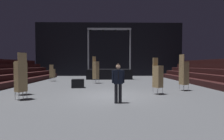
% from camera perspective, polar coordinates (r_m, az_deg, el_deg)
% --- Properties ---
extents(ground_plane, '(22.00, 30.00, 0.10)m').
position_cam_1_polar(ground_plane, '(8.86, -0.95, -9.60)').
color(ground_plane, '#515459').
extents(arena_end_wall, '(22.00, 0.30, 8.00)m').
position_cam_1_polar(arena_end_wall, '(23.78, -0.97, 7.51)').
color(arena_end_wall, black).
rests_on(arena_end_wall, ground_plane).
extents(stage_riser, '(5.29, 2.62, 5.87)m').
position_cam_1_polar(stage_riser, '(18.99, -0.97, -1.11)').
color(stage_riser, black).
rests_on(stage_riser, ground_plane).
extents(man_with_tie, '(0.57, 0.24, 1.77)m').
position_cam_1_polar(man_with_tie, '(6.98, 2.30, -3.96)').
color(man_with_tie, black).
rests_on(man_with_tie, ground_plane).
extents(chair_stack_front_left, '(0.61, 0.61, 2.39)m').
position_cam_1_polar(chair_stack_front_left, '(10.28, -30.33, -1.26)').
color(chair_stack_front_left, '#B2B5BA').
rests_on(chair_stack_front_left, ground_plane).
extents(chair_stack_front_right, '(0.49, 0.49, 1.71)m').
position_cam_1_polar(chair_stack_front_right, '(17.23, -20.92, -1.01)').
color(chair_stack_front_right, '#B2B5BA').
rests_on(chair_stack_front_right, ground_plane).
extents(chair_stack_mid_left, '(0.62, 0.62, 2.48)m').
position_cam_1_polar(chair_stack_mid_left, '(14.44, -5.93, 0.05)').
color(chair_stack_mid_left, '#B2B5BA').
rests_on(chair_stack_mid_left, ground_plane).
extents(chair_stack_mid_right, '(0.61, 0.61, 2.31)m').
position_cam_1_polar(chair_stack_mid_right, '(8.87, -30.30, -2.01)').
color(chair_stack_mid_right, '#B2B5BA').
rests_on(chair_stack_mid_right, ground_plane).
extents(chair_stack_mid_centre, '(0.55, 0.55, 2.39)m').
position_cam_1_polar(chair_stack_mid_centre, '(11.34, 24.75, -0.88)').
color(chair_stack_mid_centre, '#B2B5BA').
rests_on(chair_stack_mid_centre, ground_plane).
extents(chair_stack_rear_left, '(0.61, 0.61, 2.14)m').
position_cam_1_polar(chair_stack_rear_left, '(9.45, 16.37, -2.10)').
color(chair_stack_rear_left, '#B2B5BA').
rests_on(chair_stack_rear_left, ground_plane).
extents(equipment_road_case, '(0.96, 0.70, 0.63)m').
position_cam_1_polar(equipment_road_case, '(11.96, -12.28, -4.82)').
color(equipment_road_case, black).
rests_on(equipment_road_case, ground_plane).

